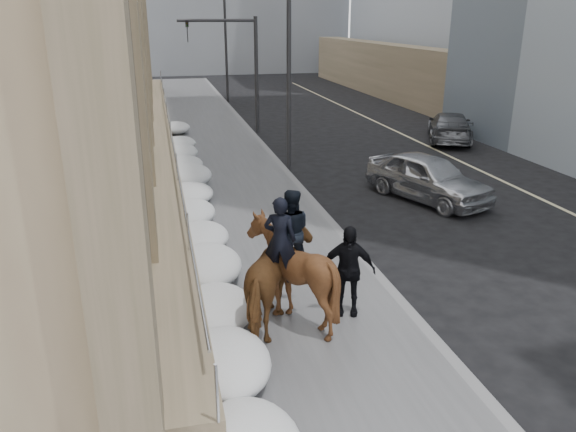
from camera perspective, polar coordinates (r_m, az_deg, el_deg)
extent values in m
plane|color=black|center=(10.39, 2.13, -15.65)|extent=(140.00, 140.00, 0.00)
cube|color=#505052|center=(19.25, -5.63, 1.57)|extent=(5.00, 80.00, 0.12)
cube|color=slate|center=(19.74, 1.93, 2.11)|extent=(0.24, 80.00, 0.12)
cube|color=#BFB78C|center=(23.01, 21.29, 3.17)|extent=(0.15, 70.00, 0.01)
cube|color=#6E6347|center=(28.71, -12.88, 8.00)|extent=(1.10, 44.00, 0.90)
cylinder|color=silver|center=(28.56, -12.10, 9.84)|extent=(0.06, 42.00, 0.06)
cube|color=black|center=(21.27, -14.56, 13.64)|extent=(0.20, 2.20, 4.50)
cylinder|color=#2D2D30|center=(22.86, 0.09, 14.62)|extent=(0.18, 0.18, 8.00)
cylinder|color=#2D2D30|center=(42.54, -6.32, 16.83)|extent=(0.18, 0.18, 8.00)
cylinder|color=#2D2D30|center=(30.78, -3.22, 14.01)|extent=(0.20, 0.20, 6.00)
cylinder|color=#2D2D30|center=(30.35, -7.26, 19.11)|extent=(4.00, 0.16, 0.16)
imported|color=black|center=(30.23, -10.19, 18.02)|extent=(0.18, 0.22, 1.10)
ellipsoid|color=white|center=(9.91, -6.23, -14.49)|extent=(1.50, 2.10, 0.68)
ellipsoid|color=white|center=(13.39, -8.17, -4.91)|extent=(1.60, 2.20, 0.72)
ellipsoid|color=white|center=(17.12, -9.74, 0.39)|extent=(1.40, 2.00, 0.64)
ellipsoid|color=white|center=(20.93, -10.08, 4.09)|extent=(1.70, 2.30, 0.76)
ellipsoid|color=white|center=(24.81, -10.88, 6.36)|extent=(1.50, 2.10, 0.66)
imported|color=#553419|center=(11.02, -1.08, -6.58)|extent=(1.93, 2.64, 2.03)
imported|color=black|center=(10.82, -1.27, -2.43)|extent=(0.74, 0.62, 1.72)
imported|color=#422613|center=(11.25, 0.33, -5.66)|extent=(2.01, 2.19, 2.15)
imported|color=black|center=(11.07, 0.16, -1.62)|extent=(0.93, 0.77, 1.72)
imported|color=black|center=(11.61, 6.07, -5.49)|extent=(1.23, 0.81, 1.94)
imported|color=#B2B4BA|center=(19.82, 14.03, 3.85)|extent=(3.50, 5.09, 1.61)
imported|color=#585A60|center=(29.82, 16.09, 8.70)|extent=(3.97, 5.42, 1.46)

